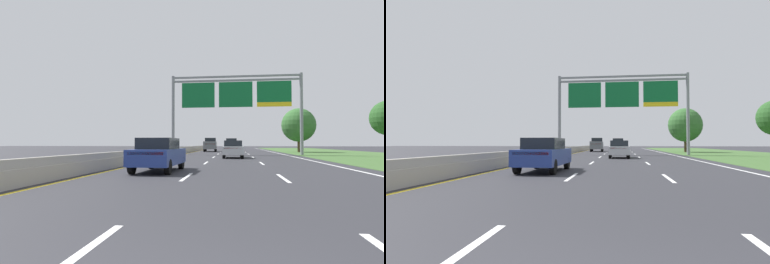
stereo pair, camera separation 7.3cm
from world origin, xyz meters
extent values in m
plane|color=#2B2B30|center=(0.00, 35.00, 0.00)|extent=(220.00, 220.00, 0.00)
cube|color=white|center=(-1.85, 1.50, 0.00)|extent=(0.14, 3.00, 0.01)
cube|color=white|center=(-1.85, 10.50, 0.00)|extent=(0.14, 3.00, 0.01)
cube|color=white|center=(-1.85, 19.50, 0.00)|extent=(0.14, 3.00, 0.01)
cube|color=white|center=(-1.85, 28.50, 0.00)|extent=(0.14, 3.00, 0.01)
cube|color=white|center=(-1.85, 37.50, 0.00)|extent=(0.14, 3.00, 0.01)
cube|color=white|center=(-1.85, 46.50, 0.00)|extent=(0.14, 3.00, 0.01)
cube|color=white|center=(-1.85, 55.50, 0.00)|extent=(0.14, 3.00, 0.01)
cube|color=white|center=(-1.85, 64.50, 0.00)|extent=(0.14, 3.00, 0.01)
cube|color=white|center=(-1.85, 73.50, 0.00)|extent=(0.14, 3.00, 0.01)
cube|color=white|center=(-1.85, 82.50, 0.00)|extent=(0.14, 3.00, 0.01)
cube|color=white|center=(1.85, 10.50, 0.00)|extent=(0.14, 3.00, 0.01)
cube|color=white|center=(1.85, 19.50, 0.00)|extent=(0.14, 3.00, 0.01)
cube|color=white|center=(1.85, 28.50, 0.00)|extent=(0.14, 3.00, 0.01)
cube|color=white|center=(1.85, 37.50, 0.00)|extent=(0.14, 3.00, 0.01)
cube|color=white|center=(1.85, 46.50, 0.00)|extent=(0.14, 3.00, 0.01)
cube|color=white|center=(1.85, 55.50, 0.00)|extent=(0.14, 3.00, 0.01)
cube|color=white|center=(1.85, 64.50, 0.00)|extent=(0.14, 3.00, 0.01)
cube|color=white|center=(1.85, 73.50, 0.00)|extent=(0.14, 3.00, 0.01)
cube|color=white|center=(1.85, 82.50, 0.00)|extent=(0.14, 3.00, 0.01)
cube|color=white|center=(5.90, 35.00, 0.00)|extent=(0.16, 106.00, 0.01)
cube|color=gold|center=(-5.90, 35.00, 0.00)|extent=(0.16, 106.00, 0.01)
cube|color=#3D602D|center=(13.95, 35.00, 0.01)|extent=(14.00, 110.00, 0.02)
cube|color=#A8A399|center=(-6.60, 35.00, 0.28)|extent=(0.60, 110.00, 0.55)
cube|color=#A8A399|center=(-6.60, 35.00, 0.70)|extent=(0.25, 110.00, 0.30)
cylinder|color=gray|center=(-7.05, 35.02, 4.65)|extent=(0.36, 0.36, 9.30)
cylinder|color=gray|center=(7.65, 35.02, 4.65)|extent=(0.36, 0.36, 9.30)
cube|color=gray|center=(0.30, 35.02, 9.08)|extent=(14.70, 0.24, 0.20)
cube|color=gray|center=(0.30, 35.02, 8.63)|extent=(14.70, 0.24, 0.20)
cube|color=#0C602D|center=(-4.03, 34.84, 6.95)|extent=(3.83, 0.12, 2.91)
cube|color=#0C602D|center=(0.30, 34.84, 6.95)|extent=(3.83, 0.12, 2.91)
cube|color=#0C602D|center=(4.63, 34.84, 7.20)|extent=(3.83, 0.12, 2.41)
cube|color=yellow|center=(4.63, 34.84, 5.74)|extent=(3.83, 0.12, 0.50)
cube|color=slate|center=(-3.63, 49.14, 0.92)|extent=(2.16, 5.46, 1.00)
cube|color=black|center=(-3.66, 49.99, 1.81)|extent=(1.77, 1.95, 0.78)
cube|color=#B21414|center=(-3.55, 46.48, 1.22)|extent=(1.68, 0.13, 0.12)
cube|color=slate|center=(-3.58, 47.42, 1.52)|extent=(2.06, 2.00, 0.20)
cylinder|color=black|center=(-4.53, 50.95, 0.42)|extent=(0.32, 0.85, 0.84)
cylinder|color=black|center=(-2.83, 51.00, 0.42)|extent=(0.32, 0.85, 0.84)
cylinder|color=black|center=(-4.43, 47.28, 0.42)|extent=(0.32, 0.85, 0.84)
cylinder|color=black|center=(-2.73, 47.33, 0.42)|extent=(0.32, 0.85, 0.84)
cube|color=silver|center=(-0.24, 50.12, 0.91)|extent=(1.96, 4.72, 1.05)
cube|color=black|center=(-0.24, 49.97, 1.77)|extent=(1.67, 3.02, 0.68)
cube|color=#B21414|center=(-0.27, 47.81, 1.22)|extent=(1.60, 0.10, 0.12)
cylinder|color=black|center=(-1.04, 51.72, 0.38)|extent=(0.27, 0.76, 0.76)
cylinder|color=black|center=(0.60, 51.70, 0.38)|extent=(0.27, 0.76, 0.76)
cylinder|color=black|center=(-1.08, 48.53, 0.38)|extent=(0.27, 0.76, 0.76)
cylinder|color=black|center=(0.56, 48.51, 0.38)|extent=(0.27, 0.76, 0.76)
cube|color=navy|center=(-3.52, 12.81, 0.69)|extent=(1.94, 4.45, 0.72)
cube|color=black|center=(-3.52, 12.76, 1.31)|extent=(1.63, 2.34, 0.52)
cube|color=#B21414|center=(-3.58, 10.65, 0.91)|extent=(1.53, 0.12, 0.12)
cylinder|color=black|center=(-4.28, 14.33, 0.33)|extent=(0.24, 0.67, 0.66)
cylinder|color=black|center=(-2.68, 14.29, 0.33)|extent=(0.24, 0.67, 0.66)
cylinder|color=black|center=(-4.36, 11.34, 0.33)|extent=(0.24, 0.67, 0.66)
cylinder|color=black|center=(-2.76, 11.30, 0.33)|extent=(0.24, 0.67, 0.66)
cube|color=#B2B5BA|center=(-0.03, 27.22, 0.69)|extent=(1.85, 4.41, 0.72)
cube|color=black|center=(-0.03, 27.17, 1.31)|extent=(1.58, 2.31, 0.52)
cube|color=#B21414|center=(-0.01, 25.06, 0.91)|extent=(1.53, 0.09, 0.12)
cylinder|color=black|center=(-0.84, 28.71, 0.33)|extent=(0.23, 0.66, 0.66)
cylinder|color=black|center=(0.76, 28.72, 0.33)|extent=(0.23, 0.66, 0.66)
cylinder|color=black|center=(-0.82, 25.72, 0.33)|extent=(0.23, 0.66, 0.66)
cylinder|color=black|center=(0.78, 25.73, 0.33)|extent=(0.23, 0.66, 0.66)
cylinder|color=#4C3823|center=(9.65, 46.82, 1.03)|extent=(0.36, 0.36, 2.05)
sphere|color=#33662D|center=(9.65, 46.82, 4.05)|extent=(4.98, 4.98, 4.98)
camera|label=1|loc=(-0.04, -1.96, 1.32)|focal=29.78mm
camera|label=2|loc=(0.04, -1.95, 1.32)|focal=29.78mm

